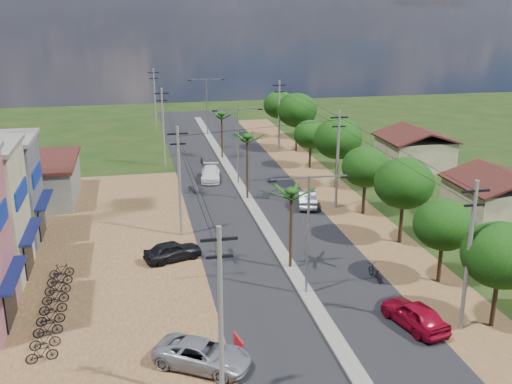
# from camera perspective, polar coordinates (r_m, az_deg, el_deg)

# --- Properties ---
(ground) EXTENTS (160.00, 160.00, 0.00)m
(ground) POSITION_cam_1_polar(r_m,az_deg,el_deg) (39.43, 4.79, -9.70)
(ground) COLOR black
(ground) RESTS_ON ground
(road) EXTENTS (12.00, 110.00, 0.04)m
(road) POSITION_cam_1_polar(r_m,az_deg,el_deg) (52.77, 0.21, -2.37)
(road) COLOR black
(road) RESTS_ON ground
(median) EXTENTS (1.00, 90.00, 0.18)m
(median) POSITION_cam_1_polar(r_m,az_deg,el_deg) (55.52, -0.43, -1.27)
(median) COLOR #605E56
(median) RESTS_ON ground
(dirt_lot_west) EXTENTS (18.00, 46.00, 0.04)m
(dirt_lot_west) POSITION_cam_1_polar(r_m,az_deg,el_deg) (45.51, -16.80, -6.54)
(dirt_lot_west) COLOR #50331B
(dirt_lot_west) RESTS_ON ground
(dirt_shoulder_east) EXTENTS (5.00, 90.00, 0.03)m
(dirt_shoulder_east) POSITION_cam_1_polar(r_m,az_deg,el_deg) (55.06, 8.90, -1.74)
(dirt_shoulder_east) COLOR #50331B
(dirt_shoulder_east) RESTS_ON ground
(low_shed) EXTENTS (10.40, 10.40, 3.95)m
(low_shed) POSITION_cam_1_polar(r_m,az_deg,el_deg) (60.68, -21.46, 0.98)
(low_shed) COLOR #605E56
(low_shed) RESTS_ON ground
(house_east_near) EXTENTS (7.60, 7.50, 4.60)m
(house_east_near) POSITION_cam_1_polar(r_m,az_deg,el_deg) (55.28, 22.10, -0.18)
(house_east_near) COLOR gray
(house_east_near) RESTS_ON ground
(house_east_far) EXTENTS (7.60, 7.50, 4.60)m
(house_east_far) POSITION_cam_1_polar(r_m,az_deg,el_deg) (70.77, 14.87, 4.22)
(house_east_far) COLOR gray
(house_east_far) RESTS_ON ground
(tree_east_a) EXTENTS (4.40, 4.40, 6.37)m
(tree_east_a) POSITION_cam_1_polar(r_m,az_deg,el_deg) (36.50, 22.27, -5.59)
(tree_east_a) COLOR black
(tree_east_a) RESTS_ON ground
(tree_east_b) EXTENTS (4.00, 4.00, 5.83)m
(tree_east_b) POSITION_cam_1_polar(r_m,az_deg,el_deg) (41.24, 17.45, -2.99)
(tree_east_b) COLOR black
(tree_east_b) RESTS_ON ground
(tree_east_c) EXTENTS (4.60, 4.60, 6.83)m
(tree_east_c) POSITION_cam_1_polar(r_m,az_deg,el_deg) (47.06, 13.92, 0.80)
(tree_east_c) COLOR black
(tree_east_c) RESTS_ON ground
(tree_east_d) EXTENTS (4.20, 4.20, 6.13)m
(tree_east_d) POSITION_cam_1_polar(r_m,az_deg,el_deg) (53.23, 10.40, 2.38)
(tree_east_d) COLOR black
(tree_east_d) RESTS_ON ground
(tree_east_e) EXTENTS (4.80, 4.80, 7.14)m
(tree_east_e) POSITION_cam_1_polar(r_m,az_deg,el_deg) (60.38, 7.81, 5.04)
(tree_east_e) COLOR black
(tree_east_e) RESTS_ON ground
(tree_east_f) EXTENTS (3.80, 3.80, 5.52)m
(tree_east_f) POSITION_cam_1_polar(r_m,az_deg,el_deg) (67.93, 5.22, 5.49)
(tree_east_f) COLOR black
(tree_east_f) RESTS_ON ground
(tree_east_g) EXTENTS (5.00, 5.00, 7.38)m
(tree_east_g) POSITION_cam_1_polar(r_m,az_deg,el_deg) (75.38, 3.93, 7.77)
(tree_east_g) COLOR black
(tree_east_g) RESTS_ON ground
(tree_east_h) EXTENTS (4.40, 4.40, 6.52)m
(tree_east_h) POSITION_cam_1_polar(r_m,az_deg,el_deg) (83.03, 2.23, 8.29)
(tree_east_h) COLOR black
(tree_east_h) RESTS_ON ground
(palm_median_near) EXTENTS (2.00, 2.00, 6.15)m
(palm_median_near) POSITION_cam_1_polar(r_m,az_deg,el_deg) (40.86, 3.41, -0.26)
(palm_median_near) COLOR black
(palm_median_near) RESTS_ON ground
(palm_median_mid) EXTENTS (2.00, 2.00, 6.55)m
(palm_median_mid) POSITION_cam_1_polar(r_m,az_deg,el_deg) (55.84, -0.85, 5.03)
(palm_median_mid) COLOR black
(palm_median_mid) RESTS_ON ground
(palm_median_far) EXTENTS (2.00, 2.00, 5.85)m
(palm_median_far) POSITION_cam_1_polar(r_m,az_deg,el_deg) (71.43, -3.30, 7.26)
(palm_median_far) COLOR black
(palm_median_far) RESTS_ON ground
(streetlight_near) EXTENTS (5.10, 0.18, 8.00)m
(streetlight_near) POSITION_cam_1_polar(r_m,az_deg,el_deg) (37.48, 4.97, -3.18)
(streetlight_near) COLOR gray
(streetlight_near) RESTS_ON ground
(streetlight_mid) EXTENTS (5.10, 0.18, 8.00)m
(streetlight_mid) POSITION_cam_1_polar(r_m,az_deg,el_deg) (60.88, -1.74, 5.01)
(streetlight_mid) COLOR gray
(streetlight_mid) RESTS_ON ground
(streetlight_far) EXTENTS (5.10, 0.18, 8.00)m
(streetlight_far) POSITION_cam_1_polar(r_m,az_deg,el_deg) (85.19, -4.71, 8.58)
(streetlight_far) COLOR gray
(streetlight_far) RESTS_ON ground
(utility_pole_w_a) EXTENTS (1.60, 0.24, 9.00)m
(utility_pole_w_a) POSITION_cam_1_polar(r_m,az_deg,el_deg) (27.21, -3.40, -11.65)
(utility_pole_w_a) COLOR #605E56
(utility_pole_w_a) RESTS_ON ground
(utility_pole_w_b) EXTENTS (1.60, 0.24, 9.00)m
(utility_pole_w_b) POSITION_cam_1_polar(r_m,az_deg,el_deg) (47.53, -7.31, 1.22)
(utility_pole_w_b) COLOR #605E56
(utility_pole_w_b) RESTS_ON ground
(utility_pole_w_c) EXTENTS (1.60, 0.24, 9.00)m
(utility_pole_w_c) POSITION_cam_1_polar(r_m,az_deg,el_deg) (68.90, -8.84, 6.27)
(utility_pole_w_c) COLOR #605E56
(utility_pole_w_c) RESTS_ON ground
(utility_pole_w_d) EXTENTS (1.60, 0.24, 9.00)m
(utility_pole_w_d) POSITION_cam_1_polar(r_m,az_deg,el_deg) (89.58, -9.62, 8.82)
(utility_pole_w_d) COLOR #605E56
(utility_pole_w_d) RESTS_ON ground
(utility_pole_e_a) EXTENTS (1.60, 0.24, 9.00)m
(utility_pole_e_a) POSITION_cam_1_polar(r_m,az_deg,el_deg) (35.35, 19.60, -5.56)
(utility_pole_e_a) COLOR #605E56
(utility_pole_e_a) RESTS_ON ground
(utility_pole_e_b) EXTENTS (1.60, 0.24, 9.00)m
(utility_pole_e_b) POSITION_cam_1_polar(r_m,az_deg,el_deg) (54.27, 7.78, 3.26)
(utility_pole_e_b) COLOR #605E56
(utility_pole_e_b) RESTS_ON ground
(utility_pole_e_c) EXTENTS (1.60, 0.24, 9.00)m
(utility_pole_e_c) POSITION_cam_1_polar(r_m,az_deg,el_deg) (74.89, 2.21, 7.36)
(utility_pole_e_c) COLOR #605E56
(utility_pole_e_c) RESTS_ON ground
(car_red_near) EXTENTS (2.91, 4.91, 1.57)m
(car_red_near) POSITION_cam_1_polar(r_m,az_deg,el_deg) (36.52, 14.87, -11.25)
(car_red_near) COLOR maroon
(car_red_near) RESTS_ON ground
(car_silver_mid) EXTENTS (2.47, 4.73, 1.48)m
(car_silver_mid) POSITION_cam_1_polar(r_m,az_deg,el_deg) (55.52, 4.84, -0.63)
(car_silver_mid) COLOR gray
(car_silver_mid) RESTS_ON ground
(car_white_far) EXTENTS (2.64, 5.04, 1.39)m
(car_white_far) POSITION_cam_1_polar(r_m,az_deg,el_deg) (63.60, -4.35, 1.72)
(car_white_far) COLOR silver
(car_white_far) RESTS_ON ground
(car_parked_silver) EXTENTS (5.56, 4.64, 1.41)m
(car_parked_silver) POSITION_cam_1_polar(r_m,az_deg,el_deg) (32.05, -5.08, -15.22)
(car_parked_silver) COLOR gray
(car_parked_silver) RESTS_ON ground
(car_parked_dark) EXTENTS (4.55, 2.93, 1.44)m
(car_parked_dark) POSITION_cam_1_polar(r_m,az_deg,el_deg) (44.30, -7.93, -5.60)
(car_parked_dark) COLOR black
(car_parked_dark) RESTS_ON ground
(moto_rider_east) EXTENTS (0.82, 2.00, 1.02)m
(moto_rider_east) POSITION_cam_1_polar(r_m,az_deg,el_deg) (41.80, 11.28, -7.56)
(moto_rider_east) COLOR black
(moto_rider_east) RESTS_ON ground
(moto_rider_west_a) EXTENTS (0.96, 1.60, 0.79)m
(moto_rider_west_a) POSITION_cam_1_polar(r_m,az_deg,el_deg) (59.75, -6.14, 0.32)
(moto_rider_west_a) COLOR black
(moto_rider_west_a) RESTS_ON ground
(moto_rider_west_b) EXTENTS (0.56, 1.68, 0.99)m
(moto_rider_west_b) POSITION_cam_1_polar(r_m,az_deg,el_deg) (69.49, -5.18, 2.90)
(moto_rider_west_b) COLOR black
(moto_rider_west_b) RESTS_ON ground
(roadside_sign) EXTENTS (0.34, 1.28, 1.07)m
(roadside_sign) POSITION_cam_1_polar(r_m,az_deg,el_deg) (32.97, -1.66, -14.49)
(roadside_sign) COLOR red
(roadside_sign) RESTS_ON ground
(parked_scooter_row) EXTENTS (1.73, 11.26, 1.00)m
(parked_scooter_row) POSITION_cam_1_polar(r_m,az_deg,el_deg) (38.80, -18.77, -10.30)
(parked_scooter_row) COLOR black
(parked_scooter_row) RESTS_ON ground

